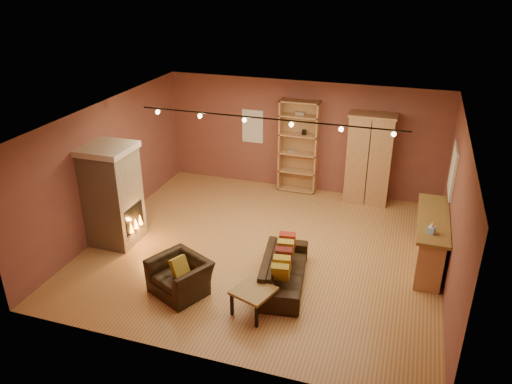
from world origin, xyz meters
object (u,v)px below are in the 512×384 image
(bar_counter, at_px, (430,241))
(armchair, at_px, (180,271))
(fireplace, at_px, (113,195))
(coffee_table, at_px, (254,293))
(armoire, at_px, (369,159))
(loveseat, at_px, (284,265))
(bookcase, at_px, (299,146))

(bar_counter, distance_m, armchair, 4.78)
(fireplace, relative_size, coffee_table, 2.71)
(armoire, relative_size, coffee_table, 2.83)
(loveseat, bearing_deg, armoire, -22.62)
(fireplace, height_order, loveseat, fireplace)
(armoire, distance_m, coffee_table, 5.18)
(bookcase, height_order, armoire, bookcase)
(armoire, relative_size, bar_counter, 1.04)
(fireplace, bearing_deg, bookcase, 51.16)
(fireplace, distance_m, bar_counter, 6.36)
(coffee_table, bearing_deg, bookcase, 95.42)
(bookcase, bearing_deg, coffee_table, -84.58)
(loveseat, bearing_deg, bookcase, 1.73)
(coffee_table, bearing_deg, bar_counter, 41.98)
(bookcase, relative_size, coffee_table, 3.02)
(armoire, bearing_deg, armchair, -119.31)
(coffee_table, bearing_deg, fireplace, 158.05)
(fireplace, xyz_separation_m, coffee_table, (3.49, -1.41, -0.66))
(fireplace, relative_size, bar_counter, 1.00)
(fireplace, distance_m, loveseat, 3.83)
(bar_counter, distance_m, coffee_table, 3.71)
(fireplace, height_order, coffee_table, fireplace)
(fireplace, bearing_deg, armchair, -31.00)
(armoire, xyz_separation_m, bar_counter, (1.48, -2.50, -0.60))
(fireplace, distance_m, coffee_table, 3.82)
(bookcase, bearing_deg, armoire, -5.11)
(bookcase, distance_m, coffee_table, 5.22)
(fireplace, xyz_separation_m, armchair, (2.06, -1.24, -0.63))
(armchair, bearing_deg, fireplace, 174.61)
(bookcase, bearing_deg, fireplace, -128.84)
(bookcase, distance_m, armoire, 1.77)
(armchair, relative_size, coffee_table, 1.48)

